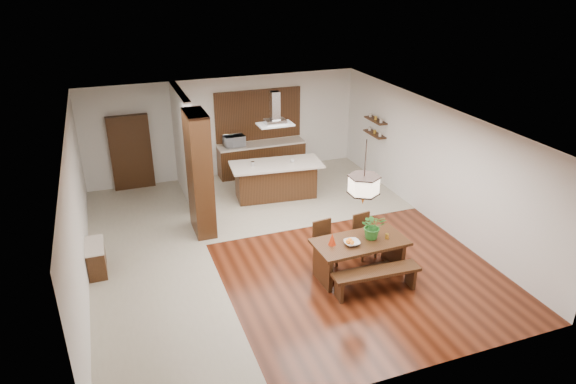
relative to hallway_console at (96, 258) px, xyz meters
name	(u,v)px	position (x,y,z in m)	size (l,w,h in m)	color
room_shell	(275,159)	(3.81, -0.20, 1.75)	(9.00, 9.04, 2.92)	#39160A
tile_hallway	(152,266)	(1.06, -0.20, -0.31)	(2.50, 9.00, 0.01)	#B3AB95
tile_kitchen	(289,193)	(5.06, 2.30, -0.31)	(5.50, 4.00, 0.01)	#B3AB95
soffit_band	(274,121)	(3.81, -0.20, 2.57)	(8.00, 9.00, 0.02)	#3F250F
partition_pier	(200,174)	(2.41, 1.00, 1.14)	(0.45, 1.00, 2.90)	black
partition_stub	(184,146)	(2.41, 3.10, 1.14)	(0.18, 2.40, 2.90)	silver
hallway_console	(96,258)	(0.00, 0.00, 0.00)	(0.37, 0.88, 0.63)	black
hallway_doorway	(131,153)	(1.11, 4.20, 0.74)	(1.10, 0.20, 2.10)	black
rear_counter	(262,158)	(4.81, 4.00, 0.16)	(2.60, 0.62, 0.95)	black
kitchen_window	(258,115)	(4.81, 4.26, 1.44)	(2.60, 0.08, 1.50)	#985A2D
shelf_lower	(375,134)	(7.68, 2.40, 1.08)	(0.26, 0.90, 0.04)	black
shelf_upper	(376,120)	(7.68, 2.40, 1.49)	(0.26, 0.90, 0.04)	black
dining_table	(359,250)	(5.00, -1.94, 0.26)	(1.90, 0.99, 0.78)	black
dining_bench	(376,281)	(5.02, -2.62, -0.07)	(1.73, 0.38, 0.49)	black
dining_chair_left	(326,245)	(4.52, -1.38, 0.17)	(0.43, 0.43, 0.97)	black
dining_chair_right	(365,237)	(5.45, -1.36, 0.16)	(0.42, 0.42, 0.96)	black
pendant_lantern	(365,173)	(5.00, -1.94, 1.93)	(0.64, 0.64, 1.31)	#FFE4C3
foliage_plant	(373,226)	(5.28, -1.92, 0.74)	(0.49, 0.42, 0.54)	#276C24
fruit_bowl	(352,243)	(4.78, -2.02, 0.50)	(0.31, 0.31, 0.08)	beige
napkin_cone	(332,239)	(4.41, -1.88, 0.59)	(0.16, 0.16, 0.24)	#B62B0D
gold_ornament	(387,236)	(5.55, -2.04, 0.52)	(0.07, 0.07, 0.10)	gold
kitchen_island	(276,180)	(4.65, 2.21, 0.19)	(2.50, 1.28, 0.99)	black
range_hood	(275,109)	(4.65, 2.21, 2.15)	(0.90, 0.55, 0.87)	silver
island_cup	(292,161)	(5.08, 2.10, 0.72)	(0.11, 0.11, 0.09)	silver
microwave	(234,141)	(3.99, 4.01, 0.80)	(0.58, 0.40, 0.32)	silver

